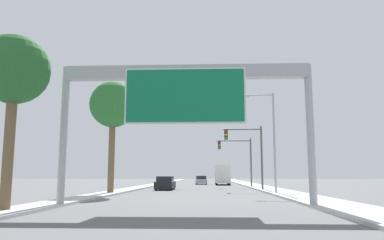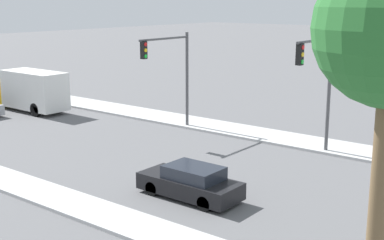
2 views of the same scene
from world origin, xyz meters
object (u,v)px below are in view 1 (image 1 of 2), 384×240
object	(u,v)px
palm_tree_foreground	(14,72)
street_lamp_right	(270,134)
traffic_light_near_intersection	(250,147)
traffic_light_mid_block	(240,154)
truck_box_primary	(223,175)
palm_tree_background	(113,106)
car_mid_right	(201,180)
sign_gantry	(185,92)
car_mid_center	(165,183)

from	to	relation	value
palm_tree_foreground	street_lamp_right	distance (m)	21.43
traffic_light_near_intersection	traffic_light_mid_block	xyz separation A→B (m)	(-0.20, 10.00, -0.16)
truck_box_primary	palm_tree_background	distance (m)	32.96
car_mid_right	truck_box_primary	distance (m)	3.91
sign_gantry	car_mid_right	xyz separation A→B (m)	(0.00, 44.61, -5.27)
sign_gantry	street_lamp_right	xyz separation A→B (m)	(6.52, 12.95, -0.83)
sign_gantry	truck_box_primary	world-z (taller)	sign_gantry
palm_tree_background	street_lamp_right	size ratio (longest dim) A/B	1.12
sign_gantry	palm_tree_foreground	world-z (taller)	palm_tree_foreground
car_mid_center	car_mid_right	world-z (taller)	car_mid_center
sign_gantry	traffic_light_mid_block	size ratio (longest dim) A/B	2.09
palm_tree_foreground	car_mid_center	bearing A→B (deg)	80.68
car_mid_center	traffic_light_near_intersection	distance (m)	9.91
sign_gantry	car_mid_center	world-z (taller)	sign_gantry
traffic_light_near_intersection	car_mid_center	bearing A→B (deg)	169.93
car_mid_right	truck_box_primary	xyz separation A→B (m)	(3.50, -1.49, 0.91)
palm_tree_foreground	street_lamp_right	xyz separation A→B (m)	(14.10, 16.11, -1.11)
traffic_light_mid_block	palm_tree_foreground	world-z (taller)	palm_tree_foreground
car_mid_center	palm_tree_background	xyz separation A→B (m)	(-3.59, -9.23, 6.89)
car_mid_center	traffic_light_mid_block	xyz separation A→B (m)	(8.82, 8.40, 3.60)
traffic_light_near_intersection	palm_tree_foreground	world-z (taller)	palm_tree_foreground
palm_tree_background	car_mid_center	bearing A→B (deg)	68.76
street_lamp_right	traffic_light_mid_block	bearing A→B (deg)	93.98
traffic_light_mid_block	palm_tree_foreground	bearing A→B (deg)	-111.20
car_mid_center	street_lamp_right	world-z (taller)	street_lamp_right
truck_box_primary	street_lamp_right	world-z (taller)	street_lamp_right
traffic_light_mid_block	sign_gantry	bearing A→B (deg)	-100.02
truck_box_primary	traffic_light_near_intersection	distance (m)	23.27
traffic_light_mid_block	street_lamp_right	bearing A→B (deg)	-86.02
car_mid_center	traffic_light_near_intersection	bearing A→B (deg)	-10.07
car_mid_right	palm_tree_background	xyz separation A→B (m)	(-7.09, -32.13, 6.89)
street_lamp_right	traffic_light_near_intersection	bearing A→B (deg)	97.90
sign_gantry	truck_box_primary	distance (m)	43.48
car_mid_center	street_lamp_right	distance (m)	14.03
palm_tree_background	street_lamp_right	distance (m)	13.83
car_mid_center	palm_tree_background	distance (m)	12.07
palm_tree_foreground	palm_tree_background	xyz separation A→B (m)	(0.49, 15.64, 1.34)
sign_gantry	car_mid_right	size ratio (longest dim) A/B	3.16
traffic_light_near_intersection	street_lamp_right	xyz separation A→B (m)	(0.99, -7.16, 0.67)
sign_gantry	palm_tree_foreground	bearing A→B (deg)	-157.43
car_mid_right	palm_tree_background	bearing A→B (deg)	-102.44
car_mid_center	sign_gantry	bearing A→B (deg)	-80.85
truck_box_primary	traffic_light_mid_block	world-z (taller)	traffic_light_mid_block
sign_gantry	palm_tree_background	bearing A→B (deg)	119.59
car_mid_right	palm_tree_background	world-z (taller)	palm_tree_background
traffic_light_mid_block	car_mid_right	bearing A→B (deg)	110.16
car_mid_right	truck_box_primary	world-z (taller)	truck_box_primary
sign_gantry	palm_tree_background	distance (m)	14.45
traffic_light_near_intersection	traffic_light_mid_block	bearing A→B (deg)	91.16
car_mid_right	palm_tree_foreground	distance (m)	48.68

